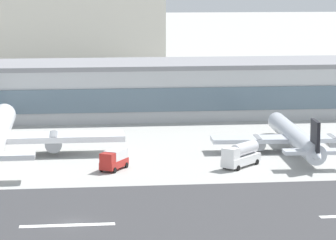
# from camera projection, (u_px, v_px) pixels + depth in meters

# --- Properties ---
(ground_plane) EXTENTS (1400.00, 1400.00, 0.00)m
(ground_plane) POSITION_uv_depth(u_px,v_px,m) (73.00, 223.00, 109.10)
(ground_plane) COLOR #A8A8A3
(runway_strip) EXTENTS (800.00, 39.60, 0.08)m
(runway_strip) POSITION_uv_depth(u_px,v_px,m) (73.00, 225.00, 107.96)
(runway_strip) COLOR #38383A
(runway_strip) RESTS_ON ground_plane
(runway_centreline_dash_4) EXTENTS (12.00, 1.20, 0.01)m
(runway_centreline_dash_4) POSITION_uv_depth(u_px,v_px,m) (67.00, 225.00, 107.88)
(runway_centreline_dash_4) COLOR white
(runway_centreline_dash_4) RESTS_ON runway_strip
(terminal_building) EXTENTS (214.11, 22.87, 12.27)m
(terminal_building) POSITION_uv_depth(u_px,v_px,m) (121.00, 89.00, 194.24)
(terminal_building) COLOR #B7BABC
(terminal_building) RESTS_ON ground_plane
(airliner_black_tail_gate_1) EXTENTS (30.44, 39.10, 8.16)m
(airliner_black_tail_gate_1) POSITION_uv_depth(u_px,v_px,m) (296.00, 138.00, 153.47)
(airliner_black_tail_gate_1) COLOR silver
(airliner_black_tail_gate_1) RESTS_ON ground_plane
(service_box_truck_0) EXTENTS (5.11, 6.39, 3.25)m
(service_box_truck_0) POSITION_uv_depth(u_px,v_px,m) (114.00, 159.00, 139.41)
(service_box_truck_0) COLOR #B2231E
(service_box_truck_0) RESTS_ON ground_plane
(service_fuel_truck_1) EXTENTS (7.71, 7.98, 3.95)m
(service_fuel_truck_1) POSITION_uv_depth(u_px,v_px,m) (241.00, 155.00, 141.68)
(service_fuel_truck_1) COLOR white
(service_fuel_truck_1) RESTS_ON ground_plane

